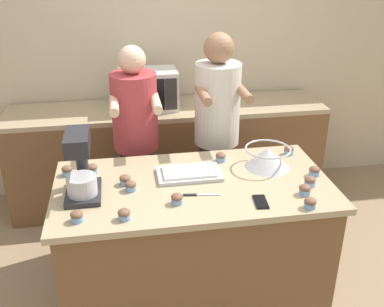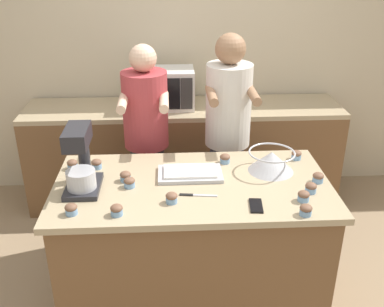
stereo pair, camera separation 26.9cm
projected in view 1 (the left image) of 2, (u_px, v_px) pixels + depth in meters
name	position (u px, v px, depth m)	size (l,w,h in m)	color
ground_plane	(193.00, 299.00, 3.13)	(16.00, 16.00, 0.00)	#937A5B
back_wall	(161.00, 51.00, 4.09)	(10.00, 0.06, 2.70)	beige
island_counter	(193.00, 244.00, 2.93)	(1.68, 0.88, 0.92)	brown
back_counter	(168.00, 154.00, 4.16)	(2.80, 0.60, 0.93)	brown
person_left	(137.00, 148.00, 3.37)	(0.35, 0.51, 1.61)	#232328
person_right	(217.00, 138.00, 3.44)	(0.35, 0.51, 1.68)	#33384C
stand_mixer	(81.00, 168.00, 2.53)	(0.20, 0.30, 0.39)	#232328
mixing_bowl	(267.00, 157.00, 2.90)	(0.30, 0.30, 0.13)	#BCBCC1
baking_tray	(189.00, 173.00, 2.81)	(0.40, 0.23, 0.04)	#BCBCC1
microwave_oven	(148.00, 89.00, 3.86)	(0.50, 0.33, 0.34)	silver
cell_phone	(261.00, 202.00, 2.53)	(0.08, 0.15, 0.01)	black
knife	(199.00, 195.00, 2.60)	(0.22, 0.04, 0.01)	#BCBCC1
cupcake_0	(289.00, 150.00, 3.09)	(0.07, 0.07, 0.06)	#759EC6
cupcake_1	(67.00, 170.00, 2.81)	(0.07, 0.07, 0.06)	#759EC6
cupcake_2	(310.00, 203.00, 2.47)	(0.07, 0.07, 0.06)	#759EC6
cupcake_3	(131.00, 186.00, 2.64)	(0.07, 0.07, 0.06)	#759EC6
cupcake_4	(314.00, 171.00, 2.81)	(0.07, 0.07, 0.06)	#759EC6
cupcake_5	(77.00, 216.00, 2.35)	(0.07, 0.07, 0.06)	#759EC6
cupcake_6	(125.00, 180.00, 2.70)	(0.07, 0.07, 0.06)	#759EC6
cupcake_7	(310.00, 181.00, 2.69)	(0.07, 0.07, 0.06)	#759EC6
cupcake_8	(92.00, 169.00, 2.84)	(0.07, 0.07, 0.06)	#759EC6
cupcake_9	(124.00, 214.00, 2.36)	(0.07, 0.07, 0.06)	#759EC6
cupcake_10	(305.00, 190.00, 2.60)	(0.07, 0.07, 0.06)	#759EC6
cupcake_11	(177.00, 199.00, 2.51)	(0.07, 0.07, 0.06)	#759EC6
cupcake_12	(221.00, 157.00, 2.99)	(0.07, 0.07, 0.06)	#759EC6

